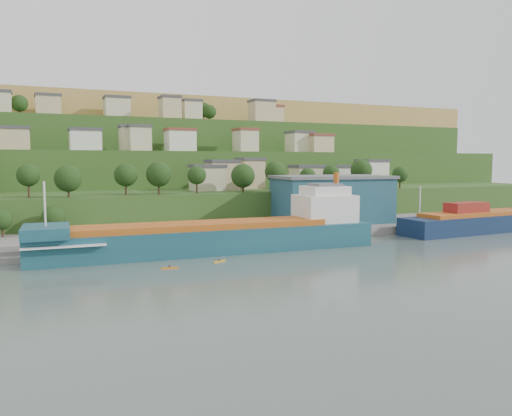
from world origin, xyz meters
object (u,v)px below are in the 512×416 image
cargo_ship_near (221,237)px  kayak_orange (170,267)px  cargo_ship_far (499,221)px  warehouse (331,199)px

cargo_ship_near → kayak_orange: size_ratio=23.43×
cargo_ship_far → cargo_ship_near: bearing=177.6°
cargo_ship_near → kayak_orange: (-14.00, -12.35, -2.68)m
cargo_ship_near → kayak_orange: bearing=-136.1°
cargo_ship_far → kayak_orange: size_ratio=19.40×
cargo_ship_far → warehouse: bearing=150.5°
warehouse → kayak_orange: bearing=-142.1°
cargo_ship_near → kayak_orange: cargo_ship_near is taller
cargo_ship_near → warehouse: bearing=29.9°
warehouse → cargo_ship_near: bearing=-146.2°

